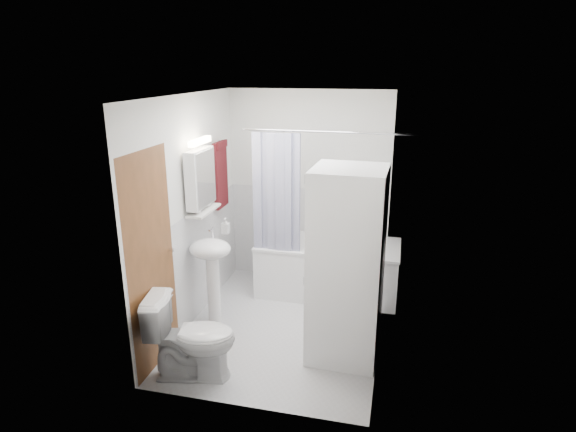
% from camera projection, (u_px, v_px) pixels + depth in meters
% --- Properties ---
extents(floor, '(2.60, 2.60, 0.00)m').
position_uv_depth(floor, '(284.00, 326.00, 5.13)').
color(floor, silver).
rests_on(floor, ground).
extents(room_walls, '(2.60, 2.60, 2.60)m').
position_uv_depth(room_walls, '(283.00, 191.00, 4.68)').
color(room_walls, white).
rests_on(room_walls, ground).
extents(wainscot, '(1.98, 2.58, 2.58)m').
position_uv_depth(wainscot, '(290.00, 264.00, 5.22)').
color(wainscot, white).
rests_on(wainscot, ground).
extents(door, '(0.05, 2.00, 2.00)m').
position_uv_depth(door, '(172.00, 250.00, 4.53)').
color(door, brown).
rests_on(door, ground).
extents(bathtub, '(1.67, 0.79, 0.64)m').
position_uv_depth(bathtub, '(328.00, 265.00, 5.81)').
color(bathtub, white).
rests_on(bathtub, ground).
extents(tub_spout, '(0.04, 0.12, 0.04)m').
position_uv_depth(tub_spout, '(350.00, 211.00, 5.89)').
color(tub_spout, silver).
rests_on(tub_spout, room_walls).
extents(curtain_rod, '(1.85, 0.02, 0.02)m').
position_uv_depth(curtain_rod, '(327.00, 132.00, 5.00)').
color(curtain_rod, silver).
rests_on(curtain_rod, room_walls).
extents(shower_curtain, '(0.55, 0.02, 1.45)m').
position_uv_depth(shower_curtain, '(276.00, 198.00, 5.35)').
color(shower_curtain, '#16184D').
rests_on(shower_curtain, curtain_rod).
extents(sink, '(0.44, 0.37, 1.04)m').
position_uv_depth(sink, '(211.00, 262.00, 5.01)').
color(sink, white).
rests_on(sink, ground).
extents(medicine_cabinet, '(0.13, 0.50, 0.71)m').
position_uv_depth(medicine_cabinet, '(200.00, 177.00, 4.95)').
color(medicine_cabinet, white).
rests_on(medicine_cabinet, room_walls).
extents(shelf, '(0.18, 0.54, 0.02)m').
position_uv_depth(shelf, '(204.00, 211.00, 5.06)').
color(shelf, silver).
rests_on(shelf, room_walls).
extents(shower_caddy, '(0.22, 0.06, 0.02)m').
position_uv_depth(shower_caddy, '(354.00, 196.00, 5.81)').
color(shower_caddy, silver).
rests_on(shower_caddy, room_walls).
extents(towel, '(0.07, 0.33, 0.79)m').
position_uv_depth(towel, '(221.00, 173.00, 5.60)').
color(towel, '#4E0C17').
rests_on(towel, room_walls).
extents(washer_dryer, '(0.68, 0.67, 1.82)m').
position_uv_depth(washer_dryer, '(346.00, 266.00, 4.39)').
color(washer_dryer, white).
rests_on(washer_dryer, ground).
extents(toilet, '(0.84, 0.56, 0.76)m').
position_uv_depth(toilet, '(192.00, 338.00, 4.22)').
color(toilet, white).
rests_on(toilet, ground).
extents(soap_pump, '(0.08, 0.17, 0.08)m').
position_uv_depth(soap_pump, '(226.00, 230.00, 5.23)').
color(soap_pump, gray).
rests_on(soap_pump, sink).
extents(shelf_bottle, '(0.07, 0.18, 0.07)m').
position_uv_depth(shelf_bottle, '(198.00, 210.00, 4.91)').
color(shelf_bottle, gray).
rests_on(shelf_bottle, shelf).
extents(shelf_cup, '(0.10, 0.09, 0.10)m').
position_uv_depth(shelf_cup, '(208.00, 202.00, 5.15)').
color(shelf_cup, gray).
rests_on(shelf_cup, shelf).
extents(shampoo_a, '(0.13, 0.17, 0.13)m').
position_uv_depth(shampoo_a, '(336.00, 189.00, 5.84)').
color(shampoo_a, gray).
rests_on(shampoo_a, shower_caddy).
extents(shampoo_b, '(0.08, 0.21, 0.08)m').
position_uv_depth(shampoo_b, '(346.00, 192.00, 5.82)').
color(shampoo_b, '#2966A5').
rests_on(shampoo_b, shower_caddy).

